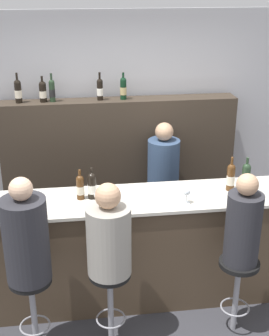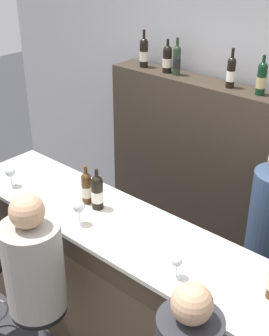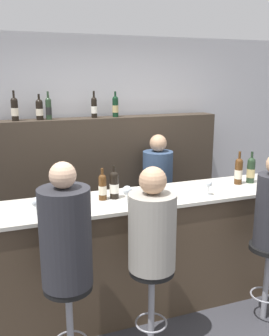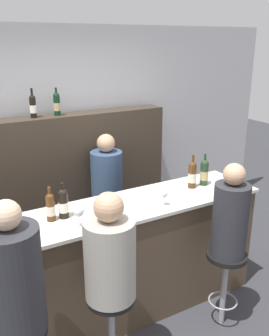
{
  "view_description": "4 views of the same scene",
  "coord_description": "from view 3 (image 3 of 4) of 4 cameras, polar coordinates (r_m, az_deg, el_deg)",
  "views": [
    {
      "loc": [
        -0.5,
        -3.47,
        2.97
      ],
      "look_at": [
        -0.0,
        0.25,
        1.39
      ],
      "focal_mm": 50.0,
      "sensor_mm": 36.0,
      "label": 1
    },
    {
      "loc": [
        1.58,
        -1.51,
        2.8
      ],
      "look_at": [
        -0.05,
        0.34,
        1.5
      ],
      "focal_mm": 50.0,
      "sensor_mm": 36.0,
      "label": 2
    },
    {
      "loc": [
        -1.3,
        -2.65,
        2.13
      ],
      "look_at": [
        -0.23,
        0.22,
        1.37
      ],
      "focal_mm": 40.0,
      "sensor_mm": 36.0,
      "label": 3
    },
    {
      "loc": [
        -1.24,
        -2.29,
        2.42
      ],
      "look_at": [
        0.2,
        0.21,
        1.44
      ],
      "focal_mm": 40.0,
      "sensor_mm": 36.0,
      "label": 4
    }
  ],
  "objects": [
    {
      "name": "wine_glass_0",
      "position": [
        2.94,
        -14.75,
        -5.15
      ],
      "size": [
        0.08,
        0.08,
        0.15
      ],
      "color": "silver",
      "rests_on": "bar_counter"
    },
    {
      "name": "wine_bottle_backbar_0",
      "position": [
        4.32,
        -17.8,
        8.58
      ],
      "size": [
        0.08,
        0.08,
        0.33
      ],
      "color": "black",
      "rests_on": "back_bar_cabinet"
    },
    {
      "name": "wine_bottle_counter_0",
      "position": [
        3.23,
        -4.89,
        -2.85
      ],
      "size": [
        0.07,
        0.07,
        0.28
      ],
      "color": "#4C2D14",
      "rests_on": "bar_counter"
    },
    {
      "name": "bar_counter",
      "position": [
        3.58,
        3.14,
        -12.37
      ],
      "size": [
        2.88,
        0.62,
        1.08
      ],
      "color": "#473828",
      "rests_on": "ground_plane"
    },
    {
      "name": "guest_seated_left",
      "position": [
        2.61,
        -10.47,
        -9.83
      ],
      "size": [
        0.35,
        0.35,
        0.88
      ],
      "color": "#28282D",
      "rests_on": "bar_stool_left"
    },
    {
      "name": "guest_seated_middle",
      "position": [
        2.79,
        2.72,
        -8.94
      ],
      "size": [
        0.36,
        0.36,
        0.79
      ],
      "color": "gray",
      "rests_on": "bar_stool_middle"
    },
    {
      "name": "bar_stool_right",
      "position": [
        3.54,
        19.68,
        -13.44
      ],
      "size": [
        0.34,
        0.34,
        0.71
      ],
      "color": "gray",
      "rests_on": "ground_plane"
    },
    {
      "name": "wine_bottle_counter_2",
      "position": [
        3.82,
        15.58,
        -0.42
      ],
      "size": [
        0.08,
        0.08,
        0.33
      ],
      "color": "#4C2D14",
      "rests_on": "bar_counter"
    },
    {
      "name": "bar_stool_left",
      "position": [
        2.87,
        -9.97,
        -19.77
      ],
      "size": [
        0.34,
        0.34,
        0.71
      ],
      "color": "gray",
      "rests_on": "ground_plane"
    },
    {
      "name": "wall_back",
      "position": [
        4.78,
        -4.33,
        3.9
      ],
      "size": [
        6.4,
        0.05,
        2.6
      ],
      "color": "#B2B2B7",
      "rests_on": "ground_plane"
    },
    {
      "name": "wine_bottle_backbar_1",
      "position": [
        4.34,
        -14.28,
        8.67
      ],
      "size": [
        0.08,
        0.08,
        0.29
      ],
      "color": "black",
      "rests_on": "back_bar_cabinet"
    },
    {
      "name": "bar_stool_middle",
      "position": [
        3.02,
        2.61,
        -17.66
      ],
      "size": [
        0.34,
        0.34,
        0.71
      ],
      "color": "gray",
      "rests_on": "ground_plane"
    },
    {
      "name": "wine_bottle_counter_1",
      "position": [
        3.26,
        -3.11,
        -2.55
      ],
      "size": [
        0.08,
        0.08,
        0.29
      ],
      "color": "black",
      "rests_on": "bar_counter"
    },
    {
      "name": "wine_bottle_counter_3",
      "position": [
        3.91,
        17.32,
        -0.26
      ],
      "size": [
        0.08,
        0.08,
        0.32
      ],
      "color": "#233823",
      "rests_on": "bar_counter"
    },
    {
      "name": "ground_plane",
      "position": [
        3.64,
        4.97,
        -21.93
      ],
      "size": [
        16.0,
        16.0,
        0.0
      ],
      "primitive_type": "plane",
      "color": "#333338"
    },
    {
      "name": "wine_bottle_backbar_3",
      "position": [
        4.45,
        -6.18,
        9.22
      ],
      "size": [
        0.07,
        0.07,
        0.31
      ],
      "color": "black",
      "rests_on": "back_bar_cabinet"
    },
    {
      "name": "wine_bottle_backbar_2",
      "position": [
        4.35,
        -12.97,
        8.88
      ],
      "size": [
        0.07,
        0.07,
        0.31
      ],
      "color": "#233823",
      "rests_on": "back_bar_cabinet"
    },
    {
      "name": "bartender",
      "position": [
        4.56,
        3.49,
        -4.83
      ],
      "size": [
        0.36,
        0.36,
        1.46
      ],
      "color": "#334766",
      "rests_on": "ground_plane"
    },
    {
      "name": "wine_bottle_backbar_4",
      "position": [
        4.52,
        -2.94,
        9.38
      ],
      "size": [
        0.07,
        0.07,
        0.3
      ],
      "color": "black",
      "rests_on": "back_bar_cabinet"
    },
    {
      "name": "wine_glass_2",
      "position": [
        3.41,
        11.21,
        -2.46
      ],
      "size": [
        0.07,
        0.07,
        0.14
      ],
      "color": "silver",
      "rests_on": "bar_counter"
    },
    {
      "name": "wine_glass_1",
      "position": [
        3.08,
        -1.13,
        -3.53
      ],
      "size": [
        0.08,
        0.08,
        0.17
      ],
      "color": "silver",
      "rests_on": "bar_counter"
    },
    {
      "name": "back_bar_cabinet",
      "position": [
        4.67,
        -3.46,
        -2.32
      ],
      "size": [
        2.7,
        0.28,
        1.65
      ],
      "color": "#382D23",
      "rests_on": "ground_plane"
    }
  ]
}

